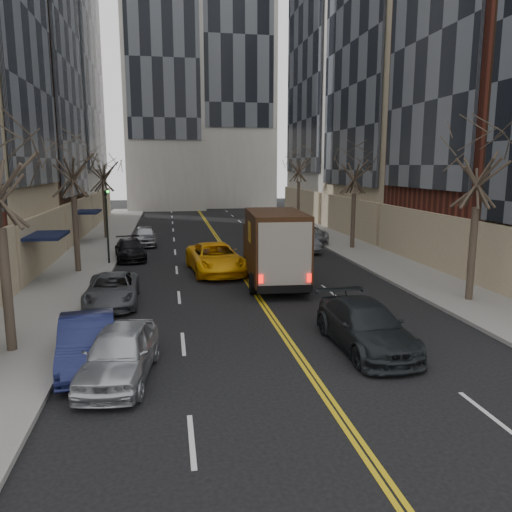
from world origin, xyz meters
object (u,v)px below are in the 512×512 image
at_px(ups_truck, 274,248).
at_px(observer_sedan, 365,326).
at_px(taxi, 216,258).
at_px(pedestrian, 282,273).

distance_m(ups_truck, observer_sedan, 9.17).
bearing_deg(taxi, observer_sedan, -79.08).
height_order(ups_truck, pedestrian, ups_truck).
bearing_deg(pedestrian, observer_sedan, -161.92).
distance_m(ups_truck, taxi, 4.34).
relative_size(observer_sedan, taxi, 0.89).
distance_m(taxi, pedestrian, 4.95).
bearing_deg(taxi, ups_truck, -57.74).
height_order(taxi, pedestrian, taxi).
xyz_separation_m(taxi, pedestrian, (2.79, -4.08, -0.05)).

